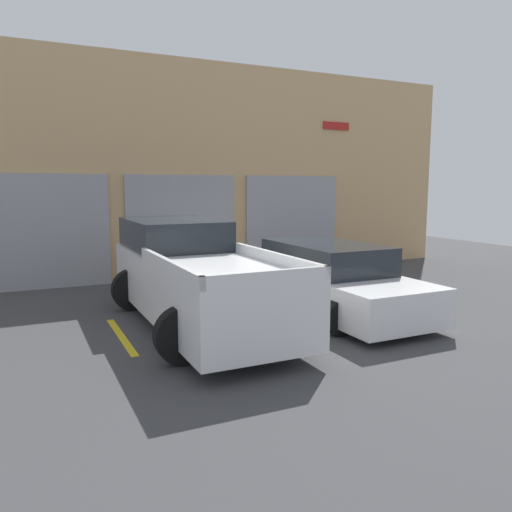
% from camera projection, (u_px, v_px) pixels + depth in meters
% --- Properties ---
extents(ground_plane, '(28.00, 28.00, 0.00)m').
position_uv_depth(ground_plane, '(233.00, 299.00, 10.80)').
color(ground_plane, '#3D3D3F').
extents(shophouse_building, '(16.78, 0.68, 5.69)m').
position_uv_depth(shophouse_building, '(184.00, 172.00, 13.35)').
color(shophouse_building, tan).
rests_on(shophouse_building, ground).
extents(pickup_truck, '(2.40, 5.42, 1.78)m').
position_uv_depth(pickup_truck, '(194.00, 276.00, 8.83)').
color(pickup_truck, white).
rests_on(pickup_truck, ground).
extents(sedan_white, '(2.12, 4.78, 1.33)m').
position_uv_depth(sedan_white, '(328.00, 279.00, 9.81)').
color(sedan_white, white).
rests_on(sedan_white, ground).
extents(parking_stripe_far_left, '(0.12, 2.20, 0.01)m').
position_uv_depth(parking_stripe_far_left, '(121.00, 336.00, 8.16)').
color(parking_stripe_far_left, gold).
rests_on(parking_stripe_far_left, ground).
extents(parking_stripe_left, '(0.12, 2.20, 0.01)m').
position_uv_depth(parking_stripe_left, '(267.00, 317.00, 9.29)').
color(parking_stripe_left, gold).
rests_on(parking_stripe_left, ground).
extents(parking_stripe_centre, '(0.12, 2.20, 0.01)m').
position_uv_depth(parking_stripe_centre, '(382.00, 303.00, 10.43)').
color(parking_stripe_centre, gold).
rests_on(parking_stripe_centre, ground).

